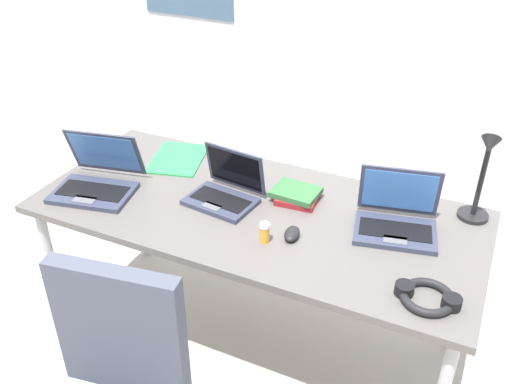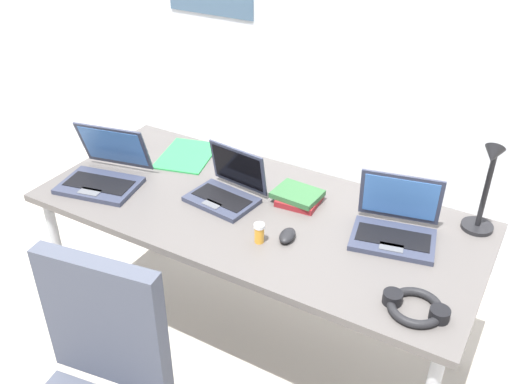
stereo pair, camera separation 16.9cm
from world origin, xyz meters
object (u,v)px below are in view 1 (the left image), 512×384
headphones (427,297)px  book_stack (297,195)px  desk_lamp (482,178)px  paper_folder_mid_desk (178,159)px  computer_mouse (292,234)px  laptop_near_lamp (97,180)px  pill_bottle (265,232)px  cell_phone (121,157)px  laptop_far_corner (225,191)px  laptop_by_keyboard (396,219)px

headphones → book_stack: 0.72m
desk_lamp → paper_folder_mid_desk: (-1.31, -0.05, -0.19)m
computer_mouse → book_stack: book_stack is taller
headphones → paper_folder_mid_desk: (-1.24, 0.48, -0.01)m
desk_lamp → headphones: size_ratio=1.87×
desk_lamp → headphones: desk_lamp is taller
laptop_near_lamp → computer_mouse: size_ratio=3.97×
pill_bottle → desk_lamp: bearing=34.2°
computer_mouse → cell_phone: computer_mouse is taller
computer_mouse → paper_folder_mid_desk: computer_mouse is taller
cell_phone → laptop_near_lamp: bearing=-39.7°
laptop_far_corner → laptop_near_lamp: 0.55m
computer_mouse → desk_lamp: bearing=25.2°
laptop_near_lamp → computer_mouse: bearing=2.0°
desk_lamp → laptop_by_keyboard: bearing=-145.6°
laptop_far_corner → book_stack: size_ratio=1.54×
laptop_near_lamp → headphones: (1.40, -0.10, -0.03)m
headphones → book_stack: bearing=147.5°
desk_lamp → laptop_near_lamp: (-1.47, -0.43, -0.15)m
laptop_far_corner → laptop_near_lamp: (-0.53, -0.16, 0.00)m
laptop_far_corner → headphones: size_ratio=1.40×
laptop_far_corner → paper_folder_mid_desk: 0.43m
laptop_by_keyboard → cell_phone: (-1.30, 0.03, -0.04)m
desk_lamp → book_stack: bearing=-168.0°
desk_lamp → book_stack: desk_lamp is taller
laptop_far_corner → computer_mouse: bearing=-19.9°
laptop_far_corner → laptop_near_lamp: laptop_near_lamp is taller
computer_mouse → laptop_far_corner: bearing=151.8°
book_stack → paper_folder_mid_desk: bearing=171.8°
computer_mouse → pill_bottle: 0.11m
computer_mouse → book_stack: bearing=99.3°
headphones → laptop_far_corner: bearing=163.5°
laptop_near_lamp → paper_folder_mid_desk: 0.41m
desk_lamp → pill_bottle: (-0.68, -0.46, -0.16)m
laptop_far_corner → cell_phone: laptop_far_corner is taller
laptop_by_keyboard → pill_bottle: 0.51m
desk_lamp → cell_phone: bearing=-174.5°
laptop_by_keyboard → pill_bottle: bearing=-145.9°
laptop_near_lamp → cell_phone: (-0.09, 0.28, -0.04)m
desk_lamp → computer_mouse: size_ratio=4.17×
laptop_by_keyboard → laptop_far_corner: bearing=-172.3°
headphones → book_stack: book_stack is taller
laptop_by_keyboard → book_stack: size_ratio=1.79×
desk_lamp → headphones: (-0.07, -0.53, -0.18)m
laptop_far_corner → pill_bottle: laptop_far_corner is taller
laptop_far_corner → computer_mouse: laptop_far_corner is taller
cell_phone → pill_bottle: bearing=13.1°
cell_phone → headphones: headphones is taller
cell_phone → book_stack: 0.89m
desk_lamp → laptop_far_corner: desk_lamp is taller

